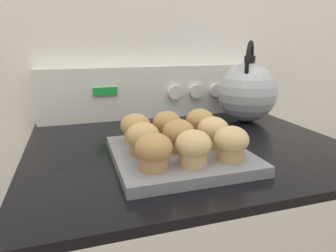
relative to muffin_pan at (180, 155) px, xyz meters
name	(u,v)px	position (x,y,z in m)	size (l,w,h in m)	color
wall_back	(151,31)	(0.05, 0.45, 0.27)	(8.00, 0.05, 2.40)	white
control_panel	(156,92)	(0.06, 0.40, 0.07)	(0.76, 0.07, 0.17)	silver
muffin_pan	(180,155)	(0.00, 0.00, 0.00)	(0.28, 0.28, 0.02)	slate
muffin_r0_c0	(154,151)	(-0.08, -0.08, 0.05)	(0.07, 0.07, 0.07)	#A37A4C
muffin_r0_c1	(193,147)	(0.00, -0.08, 0.05)	(0.07, 0.07, 0.07)	tan
muffin_r0_c2	(231,143)	(0.08, -0.08, 0.05)	(0.07, 0.07, 0.07)	tan
muffin_r1_c0	(143,138)	(-0.08, 0.00, 0.05)	(0.07, 0.07, 0.07)	olive
muffin_r1_c1	(178,135)	(0.00, 0.00, 0.05)	(0.07, 0.07, 0.07)	olive
muffin_r1_c2	(213,132)	(0.08, 0.00, 0.05)	(0.07, 0.07, 0.07)	tan
muffin_r2_c0	(136,128)	(-0.08, 0.08, 0.05)	(0.07, 0.07, 0.07)	tan
muffin_r2_c1	(167,125)	(0.00, 0.08, 0.05)	(0.07, 0.07, 0.07)	tan
muffin_r2_c2	(200,122)	(0.08, 0.08, 0.05)	(0.07, 0.07, 0.07)	olive
tea_kettle	(247,91)	(0.32, 0.25, 0.09)	(0.19, 0.20, 0.25)	#ADAFB5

